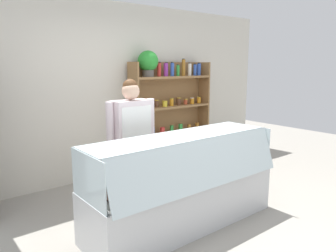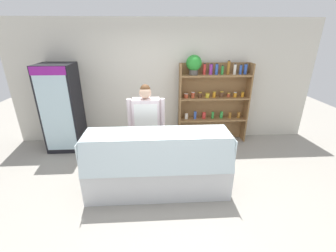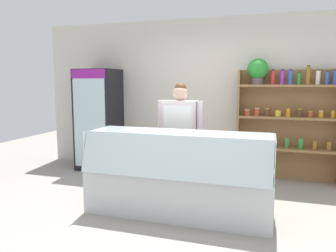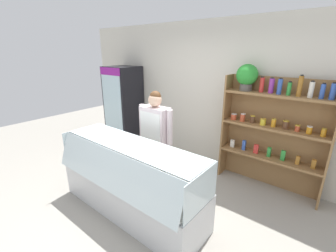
# 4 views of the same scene
# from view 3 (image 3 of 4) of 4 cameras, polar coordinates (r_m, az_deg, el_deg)

# --- Properties ---
(ground_plane) EXTENTS (12.00, 12.00, 0.00)m
(ground_plane) POSITION_cam_3_polar(r_m,az_deg,el_deg) (4.13, 4.63, -15.18)
(ground_plane) COLOR gray
(back_wall) EXTENTS (6.80, 0.10, 2.70)m
(back_wall) POSITION_cam_3_polar(r_m,az_deg,el_deg) (5.81, 9.34, 5.06)
(back_wall) COLOR beige
(back_wall) RESTS_ON ground
(drinks_fridge) EXTENTS (0.70, 0.67, 1.83)m
(drinks_fridge) POSITION_cam_3_polar(r_m,az_deg,el_deg) (6.18, -11.95, 1.11)
(drinks_fridge) COLOR black
(drinks_fridge) RESTS_ON ground
(shelving_unit) EXTENTS (1.57, 0.33, 1.98)m
(shelving_unit) POSITION_cam_3_polar(r_m,az_deg,el_deg) (5.54, 19.21, 2.62)
(shelving_unit) COLOR olive
(shelving_unit) RESTS_ON ground
(deli_display_case) EXTENTS (2.22, 0.75, 1.01)m
(deli_display_case) POSITION_cam_3_polar(r_m,az_deg,el_deg) (4.06, 1.71, -10.85)
(deli_display_case) COLOR silver
(deli_display_case) RESTS_ON ground
(shop_clerk) EXTENTS (0.66, 0.25, 1.59)m
(shop_clerk) POSITION_cam_3_polar(r_m,az_deg,el_deg) (4.65, 2.10, -0.51)
(shop_clerk) COLOR #4C4233
(shop_clerk) RESTS_ON ground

